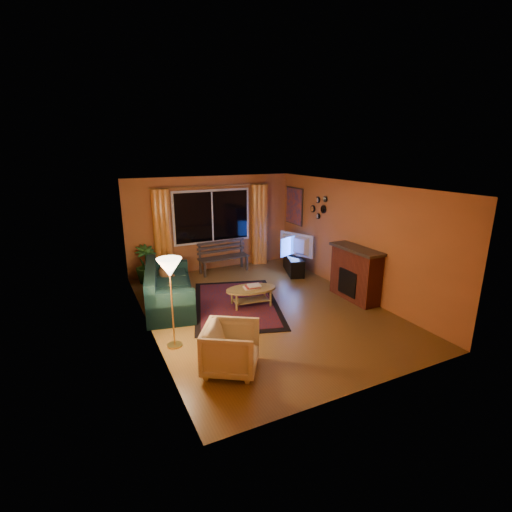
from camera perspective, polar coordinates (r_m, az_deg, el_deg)
name	(u,v)px	position (r m, az deg, el deg)	size (l,w,h in m)	color
floor	(262,309)	(7.72, 0.98, -8.14)	(4.50, 6.00, 0.02)	brown
ceiling	(263,185)	(7.07, 1.08, 10.83)	(4.50, 6.00, 0.02)	white
wall_back	(212,224)	(10.00, -6.83, 4.98)	(4.50, 0.02, 2.50)	#C37138
wall_left	(145,265)	(6.62, -16.69, -1.36)	(0.02, 6.00, 2.50)	#C37138
wall_right	(353,238)	(8.53, 14.71, 2.63)	(0.02, 6.00, 2.50)	#C37138
window	(212,217)	(9.91, -6.74, 6.05)	(2.00, 0.02, 1.30)	black
curtain_rod	(212,186)	(9.76, -6.81, 10.64)	(0.03, 0.03, 3.20)	#BF8C3F
curtain_left	(162,234)	(9.56, -14.21, 3.28)	(0.36, 0.36, 2.24)	orange
curtain_right	(259,225)	(10.42, 0.48, 4.82)	(0.36, 0.36, 2.24)	orange
bench	(224,265)	(9.89, -4.95, -1.35)	(1.35, 0.40, 0.40)	#322B22
potted_plant	(146,264)	(9.41, -16.57, -1.22)	(0.52, 0.52, 0.93)	#235B1E
sofa	(169,287)	(7.89, -13.21, -4.62)	(0.90, 2.10, 0.85)	black
dog	(166,269)	(8.27, -13.72, -2.02)	(0.31, 0.43, 0.47)	brown
armchair	(231,346)	(5.58, -3.87, -13.67)	(0.77, 0.72, 0.79)	beige
floor_lamp	(172,304)	(6.18, -12.81, -7.16)	(0.25, 0.25, 1.53)	#BF8C3F
rug	(236,304)	(7.92, -3.04, -7.35)	(1.73, 2.73, 0.02)	#651509
coffee_table	(251,297)	(7.79, -0.76, -6.30)	(1.06, 1.06, 0.39)	olive
tv_console	(294,264)	(9.87, 5.81, -1.27)	(0.36, 1.08, 0.45)	black
television	(294,245)	(9.73, 5.89, 1.69)	(1.04, 0.14, 0.60)	black
fireplace	(355,275)	(8.30, 15.04, -2.81)	(0.40, 1.20, 1.10)	maroon
mirror_cluster	(318,206)	(9.40, 9.58, 7.57)	(0.06, 0.60, 0.56)	black
painting	(294,206)	(10.38, 5.90, 7.65)	(0.04, 0.76, 0.96)	#E34C0C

